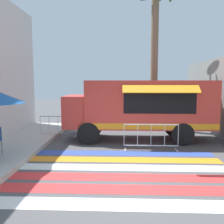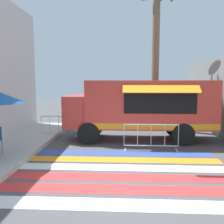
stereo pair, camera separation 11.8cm
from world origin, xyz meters
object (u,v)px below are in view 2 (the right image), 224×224
at_px(barricade_front, 151,137).
at_px(barricade_side, 59,127).
at_px(traffic_signal_pole, 213,17).
at_px(palm_tree, 156,35).
at_px(food_truck, 138,106).

bearing_deg(barricade_front, barricade_side, 152.78).
bearing_deg(traffic_signal_pole, palm_tree, 101.49).
height_order(barricade_front, palm_tree, palm_tree).
xyz_separation_m(food_truck, barricade_side, (-3.65, 0.35, -1.03)).
xyz_separation_m(food_truck, traffic_signal_pole, (2.14, -2.72, 3.04)).
bearing_deg(barricade_front, palm_tree, 81.81).
height_order(food_truck, barricade_side, food_truck).
bearing_deg(traffic_signal_pole, barricade_front, 150.52).
relative_size(traffic_signal_pole, barricade_side, 3.97).
bearing_deg(barricade_side, food_truck, -5.49).
distance_m(barricade_side, palm_tree, 6.95).
bearing_deg(food_truck, palm_tree, 68.90).
height_order(food_truck, traffic_signal_pole, traffic_signal_pole).
distance_m(traffic_signal_pole, barricade_side, 7.72).
relative_size(traffic_signal_pole, palm_tree, 0.87).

